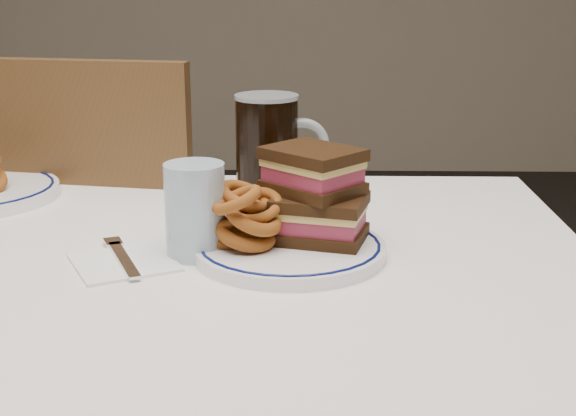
{
  "coord_description": "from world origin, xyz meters",
  "views": [
    {
      "loc": [
        0.24,
        -0.99,
        1.11
      ],
      "look_at": [
        0.22,
        0.02,
        0.81
      ],
      "focal_mm": 50.0,
      "sensor_mm": 36.0,
      "label": 1
    }
  ],
  "objects_px": {
    "chair_far": "(106,276)",
    "beer_mug": "(269,146)",
    "reuben_sandwich": "(316,194)",
    "main_plate": "(290,249)"
  },
  "relations": [
    {
      "from": "reuben_sandwich",
      "to": "beer_mug",
      "type": "xyz_separation_m",
      "value": [
        -0.07,
        0.25,
        0.01
      ]
    },
    {
      "from": "chair_far",
      "to": "beer_mug",
      "type": "height_order",
      "value": "chair_far"
    },
    {
      "from": "reuben_sandwich",
      "to": "beer_mug",
      "type": "distance_m",
      "value": 0.27
    },
    {
      "from": "reuben_sandwich",
      "to": "chair_far",
      "type": "bearing_deg",
      "value": 131.42
    },
    {
      "from": "chair_far",
      "to": "beer_mug",
      "type": "bearing_deg",
      "value": -32.16
    },
    {
      "from": "main_plate",
      "to": "beer_mug",
      "type": "distance_m",
      "value": 0.29
    },
    {
      "from": "reuben_sandwich",
      "to": "beer_mug",
      "type": "bearing_deg",
      "value": 106.2
    },
    {
      "from": "chair_far",
      "to": "reuben_sandwich",
      "type": "relative_size",
      "value": 6.28
    },
    {
      "from": "chair_far",
      "to": "main_plate",
      "type": "distance_m",
      "value": 0.66
    },
    {
      "from": "chair_far",
      "to": "beer_mug",
      "type": "relative_size",
      "value": 5.65
    }
  ]
}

